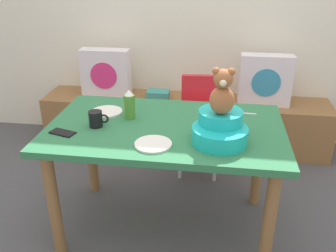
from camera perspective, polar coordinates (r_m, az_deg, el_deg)
The scene contains 15 objects.
ground_plane at distance 2.57m, azimuth -0.32°, elevation -15.02°, with size 8.00×8.00×0.00m, color #4C4C51.
window_bench at distance 3.44m, azimuth 2.51°, elevation 0.59°, with size 2.60×0.44×0.46m, color olive.
pillow_floral_left at distance 3.40m, azimuth -9.64°, elevation 8.06°, with size 0.44×0.15×0.44m.
pillow_floral_right at distance 3.27m, azimuth 14.88°, elevation 6.89°, with size 0.44×0.15×0.44m.
book_stack at distance 3.37m, azimuth -1.52°, elevation 4.93°, with size 0.20×0.14×0.07m, color teal.
dining_table at distance 2.22m, azimuth -0.36°, elevation -2.35°, with size 1.39×0.84×0.74m.
highchair at distance 2.91m, azimuth 5.00°, elevation 2.06°, with size 0.35×0.47×0.79m.
infant_seat_teal at distance 1.98m, azimuth 8.08°, elevation -0.46°, with size 0.30×0.33×0.16m.
teddy_bear at distance 1.90m, azimuth 8.45°, elevation 5.15°, with size 0.13×0.12×0.25m.
ketchup_bottle at distance 2.25m, azimuth -6.02°, elevation 3.30°, with size 0.07×0.07×0.18m.
coffee_mug at distance 2.18m, azimuth -11.12°, elevation 1.09°, with size 0.12×0.08×0.09m.
dinner_plate_near at distance 2.38m, azimuth -9.52°, elevation 2.20°, with size 0.20×0.20×0.01m, color white.
dinner_plate_far at distance 1.95m, azimuth -2.32°, elevation -2.83°, with size 0.20×0.20×0.01m, color white.
cell_phone at distance 2.16m, azimuth -16.08°, elevation -1.00°, with size 0.07×0.14×0.01m, color black.
table_fork at distance 2.38m, azimuth 11.55°, elevation 1.96°, with size 0.02×0.17×0.01m, color silver.
Camera 1 is at (0.29, -1.94, 1.66)m, focal length 39.20 mm.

